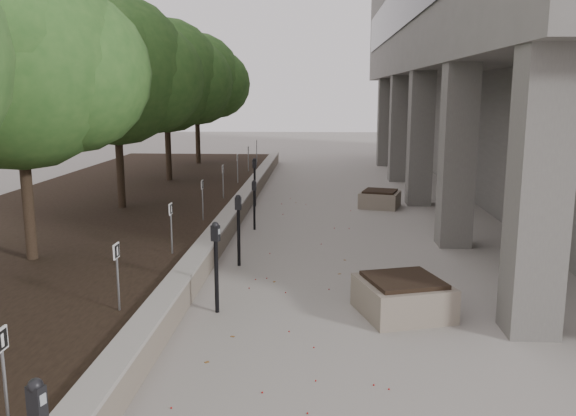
% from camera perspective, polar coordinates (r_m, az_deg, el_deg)
% --- Properties ---
extents(ground, '(90.00, 90.00, 0.00)m').
position_cam_1_polar(ground, '(8.02, -0.17, -13.94)').
color(ground, gray).
rests_on(ground, ground).
extents(retaining_wall, '(0.39, 26.00, 0.50)m').
position_cam_1_polar(retaining_wall, '(16.71, -4.64, 0.12)').
color(retaining_wall, gray).
rests_on(retaining_wall, ground).
extents(planting_bed, '(7.00, 26.00, 0.40)m').
position_cam_1_polar(planting_bed, '(17.60, -16.58, 0.08)').
color(planting_bed, black).
rests_on(planting_bed, ground).
extents(crabapple_tree_2, '(4.60, 4.00, 5.44)m').
position_cam_1_polar(crabapple_tree_2, '(11.52, -24.11, 8.73)').
color(crabapple_tree_2, '#2B5721').
rests_on(crabapple_tree_2, planting_bed).
extents(crabapple_tree_3, '(4.60, 4.00, 5.44)m').
position_cam_1_polar(crabapple_tree_3, '(16.13, -15.97, 9.62)').
color(crabapple_tree_3, '#2B5721').
rests_on(crabapple_tree_3, planting_bed).
extents(crabapple_tree_4, '(4.60, 4.00, 5.44)m').
position_cam_1_polar(crabapple_tree_4, '(20.93, -11.48, 10.02)').
color(crabapple_tree_4, '#2B5721').
rests_on(crabapple_tree_4, planting_bed).
extents(crabapple_tree_5, '(4.60, 4.00, 5.44)m').
position_cam_1_polar(crabapple_tree_5, '(25.80, -8.67, 10.24)').
color(crabapple_tree_5, '#2B5721').
rests_on(crabapple_tree_5, planting_bed).
extents(parking_sign_1, '(0.04, 0.22, 0.96)m').
position_cam_1_polar(parking_sign_1, '(6.05, -25.34, -14.54)').
color(parking_sign_1, black).
rests_on(parking_sign_1, planting_bed).
extents(parking_sign_2, '(0.04, 0.22, 0.96)m').
position_cam_1_polar(parking_sign_2, '(8.61, -15.87, -6.34)').
color(parking_sign_2, black).
rests_on(parking_sign_2, planting_bed).
extents(parking_sign_3, '(0.04, 0.22, 0.96)m').
position_cam_1_polar(parking_sign_3, '(11.39, -11.02, -1.93)').
color(parking_sign_3, black).
rests_on(parking_sign_3, planting_bed).
extents(parking_sign_4, '(0.04, 0.22, 0.96)m').
position_cam_1_polar(parking_sign_4, '(14.26, -8.11, 0.74)').
color(parking_sign_4, black).
rests_on(parking_sign_4, planting_bed).
extents(parking_sign_5, '(0.04, 0.22, 0.96)m').
position_cam_1_polar(parking_sign_5, '(17.17, -6.18, 2.51)').
color(parking_sign_5, black).
rests_on(parking_sign_5, planting_bed).
extents(parking_sign_6, '(0.04, 0.22, 0.96)m').
position_cam_1_polar(parking_sign_6, '(20.11, -4.81, 3.76)').
color(parking_sign_6, black).
rests_on(parking_sign_6, planting_bed).
extents(parking_sign_7, '(0.04, 0.22, 0.96)m').
position_cam_1_polar(parking_sign_7, '(23.07, -3.79, 4.70)').
color(parking_sign_7, black).
rests_on(parking_sign_7, planting_bed).
extents(parking_sign_8, '(0.04, 0.22, 0.96)m').
position_cam_1_polar(parking_sign_8, '(26.03, -3.00, 5.41)').
color(parking_sign_8, black).
rests_on(parking_sign_8, planting_bed).
extents(parking_meter_2, '(0.17, 0.14, 1.45)m').
position_cam_1_polar(parking_meter_2, '(9.34, -6.83, -5.64)').
color(parking_meter_2, black).
rests_on(parking_meter_2, ground).
extents(parking_meter_3, '(0.15, 0.11, 1.43)m').
position_cam_1_polar(parking_meter_3, '(11.79, -4.72, -2.14)').
color(parking_meter_3, black).
rests_on(parking_meter_3, ground).
extents(parking_meter_4, '(0.13, 0.10, 1.26)m').
position_cam_1_polar(parking_meter_4, '(14.90, -3.22, 0.29)').
color(parking_meter_4, black).
rests_on(parking_meter_4, ground).
extents(parking_meter_5, '(0.15, 0.11, 1.46)m').
position_cam_1_polar(parking_meter_5, '(17.99, -3.18, 2.46)').
color(parking_meter_5, black).
rests_on(parking_meter_5, ground).
extents(planter_front, '(1.57, 1.57, 0.59)m').
position_cam_1_polar(planter_front, '(9.49, 10.86, -8.22)').
color(planter_front, gray).
rests_on(planter_front, ground).
extents(planter_back, '(1.36, 1.36, 0.51)m').
position_cam_1_polar(planter_back, '(18.09, 8.72, 0.88)').
color(planter_back, gray).
rests_on(planter_back, ground).
extents(berry_scatter, '(3.30, 14.10, 0.02)m').
position_cam_1_polar(berry_scatter, '(12.73, 0.69, -4.39)').
color(berry_scatter, '#990C0B').
rests_on(berry_scatter, ground).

